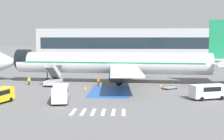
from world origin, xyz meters
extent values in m
plane|color=slate|center=(0.00, 0.00, 0.00)|extent=(600.00, 600.00, 0.00)
cube|color=gold|center=(-0.52, 0.41, 0.00)|extent=(81.34, 8.01, 0.01)
cube|color=#2856A8|center=(-0.52, -9.64, 0.00)|extent=(6.52, 11.55, 0.01)
cube|color=silver|center=(-4.12, -23.81, 0.00)|extent=(0.44, 3.60, 0.01)
cube|color=silver|center=(-2.92, -23.81, 0.00)|extent=(0.44, 3.60, 0.01)
cube|color=silver|center=(-1.72, -23.81, 0.00)|extent=(0.44, 3.60, 0.01)
cube|color=silver|center=(-0.52, -23.81, 0.00)|extent=(0.44, 3.60, 0.01)
cube|color=silver|center=(0.68, -23.81, 0.00)|extent=(0.44, 3.60, 0.01)
cube|color=silver|center=(1.88, -23.81, 0.00)|extent=(0.44, 3.60, 0.01)
cylinder|color=silver|center=(-0.52, 0.41, 3.96)|extent=(37.92, 7.67, 4.09)
cone|color=silver|center=(-21.52, 2.43, 3.96)|extent=(4.86, 4.42, 4.01)
cylinder|color=black|center=(-18.47, 2.14, 4.47)|extent=(2.84, 4.34, 4.13)
cube|color=#197A4C|center=(-0.52, 0.41, 4.16)|extent=(34.92, 7.47, 0.24)
cube|color=silver|center=(2.02, -8.39, 3.35)|extent=(5.61, 16.42, 0.44)
cylinder|color=#38383D|center=(0.70, -6.97, 2.11)|extent=(2.75, 2.21, 1.98)
cube|color=silver|center=(3.65, 8.57, 3.35)|extent=(8.55, 16.91, 0.44)
cylinder|color=#38383D|center=(2.08, 7.43, 2.11)|extent=(2.75, 2.21, 1.98)
cube|color=silver|center=(20.14, 2.33, 4.16)|extent=(4.29, 6.86, 0.24)
cylinder|color=#38383D|center=(-13.66, 1.67, 1.99)|extent=(0.20, 0.20, 3.13)
cylinder|color=black|center=(-13.66, 1.67, 0.42)|extent=(0.86, 0.36, 0.84)
cylinder|color=#38383D|center=(0.91, -2.88, 1.95)|extent=(0.24, 0.24, 2.80)
cylinder|color=black|center=(0.91, -2.88, 0.55)|extent=(1.15, 0.70, 1.10)
cylinder|color=#38383D|center=(1.51, 3.38, 1.95)|extent=(0.24, 0.24, 2.80)
cylinder|color=black|center=(1.51, 3.38, 0.55)|extent=(1.15, 0.70, 1.10)
cube|color=#ADB2BA|center=(-11.29, -3.22, 0.70)|extent=(2.65, 4.99, 0.70)
cylinder|color=black|center=(-12.06, -1.46, 0.35)|extent=(0.29, 0.72, 0.70)
cylinder|color=black|center=(-10.20, -1.64, 0.35)|extent=(0.29, 0.72, 0.70)
cylinder|color=black|center=(-12.38, -4.80, 0.35)|extent=(0.29, 0.72, 0.70)
cylinder|color=black|center=(-10.52, -4.98, 0.35)|extent=(0.29, 0.72, 0.70)
cube|color=#4C4C51|center=(-11.29, -3.22, 2.29)|extent=(1.82, 4.28, 2.62)
cube|color=#4C4C51|center=(-11.07, -0.95, 3.53)|extent=(1.75, 1.25, 0.12)
cube|color=silver|center=(-12.05, -3.14, 2.76)|extent=(0.50, 4.56, 3.29)
cube|color=silver|center=(-10.52, -3.29, 2.76)|extent=(0.50, 4.56, 3.29)
cube|color=#38383D|center=(7.89, 25.37, 0.78)|extent=(2.74, 9.03, 0.60)
cube|color=silver|center=(7.77, 29.75, 1.28)|extent=(2.43, 2.05, 1.60)
cube|color=black|center=(7.75, 30.75, 1.60)|extent=(2.00, 0.09, 0.70)
cylinder|color=#B7BCC4|center=(7.90, 24.98, 2.19)|extent=(2.37, 6.23, 2.21)
cylinder|color=gold|center=(7.90, 24.98, 2.19)|extent=(2.26, 0.41, 2.25)
cylinder|color=black|center=(6.60, 29.32, 0.48)|extent=(0.31, 0.97, 0.96)
cylinder|color=black|center=(8.97, 29.39, 0.48)|extent=(0.31, 0.97, 0.96)
cylinder|color=black|center=(6.72, 24.84, 0.48)|extent=(0.31, 0.97, 0.96)
cylinder|color=black|center=(9.09, 24.91, 0.48)|extent=(0.31, 0.97, 0.96)
cylinder|color=black|center=(6.78, 22.36, 0.48)|extent=(0.31, 0.97, 0.96)
cylinder|color=black|center=(9.16, 22.42, 0.48)|extent=(0.31, 0.97, 0.96)
cube|color=silver|center=(-6.74, -18.40, 1.29)|extent=(2.74, 5.79, 1.95)
cube|color=black|center=(-6.74, -18.40, 1.72)|extent=(2.42, 3.31, 0.70)
cylinder|color=black|center=(-7.88, -16.82, 0.32)|extent=(0.29, 0.66, 0.64)
cylinder|color=black|center=(-6.07, -16.56, 0.32)|extent=(0.29, 0.66, 0.64)
cylinder|color=black|center=(-7.41, -20.23, 0.32)|extent=(0.29, 0.66, 0.64)
cylinder|color=black|center=(-5.60, -19.98, 0.32)|extent=(0.29, 0.66, 0.64)
cylinder|color=black|center=(-15.30, -17.94, 0.32)|extent=(0.37, 0.67, 0.64)
cylinder|color=black|center=(-13.71, -18.40, 0.32)|extent=(0.37, 0.67, 0.64)
cube|color=silver|center=(13.92, -15.40, 1.22)|extent=(5.51, 3.53, 1.80)
cube|color=black|center=(13.92, -15.40, 1.62)|extent=(3.33, 2.85, 0.65)
cylinder|color=black|center=(12.70, -16.79, 0.32)|extent=(0.67, 0.39, 0.64)
cylinder|color=black|center=(12.12, -14.99, 0.32)|extent=(0.67, 0.39, 0.64)
cylinder|color=black|center=(15.73, -15.81, 0.32)|extent=(0.67, 0.39, 0.64)
cylinder|color=black|center=(15.15, -14.01, 0.32)|extent=(0.67, 0.39, 0.64)
cube|color=gray|center=(9.70, -6.27, 0.26)|extent=(2.98, 2.75, 0.12)
cylinder|color=black|center=(10.16, -5.14, 0.20)|extent=(0.38, 0.32, 0.40)
cylinder|color=black|center=(10.92, -6.17, 0.20)|extent=(0.38, 0.32, 0.40)
cylinder|color=black|center=(8.49, -6.38, 0.20)|extent=(0.38, 0.32, 0.40)
cylinder|color=black|center=(9.24, -7.40, 0.20)|extent=(0.38, 0.32, 0.40)
cylinder|color=gray|center=(10.26, -5.01, 0.59)|extent=(0.05, 0.05, 0.55)
cylinder|color=gray|center=(11.07, -6.12, 0.59)|extent=(0.05, 0.05, 0.55)
cylinder|color=gray|center=(8.33, -6.43, 0.59)|extent=(0.05, 0.05, 0.55)
cylinder|color=gray|center=(9.15, -7.54, 0.59)|extent=(0.05, 0.05, 0.55)
cylinder|color=#2D2D33|center=(-15.89, -2.92, 0.39)|extent=(0.14, 0.14, 0.77)
cylinder|color=#2D2D33|center=(-15.99, -3.06, 0.39)|extent=(0.14, 0.14, 0.77)
cube|color=yellow|center=(-15.94, -2.99, 1.08)|extent=(0.42, 0.47, 0.61)
cube|color=silver|center=(-15.94, -2.99, 1.08)|extent=(0.44, 0.48, 0.06)
sphere|color=#9E704C|center=(-15.94, -2.99, 1.49)|extent=(0.21, 0.21, 0.21)
cylinder|color=#2D2D33|center=(-2.76, -3.86, 0.42)|extent=(0.14, 0.14, 0.84)
cylinder|color=#2D2D33|center=(-2.92, -3.79, 0.42)|extent=(0.14, 0.14, 0.84)
cube|color=orange|center=(-2.84, -3.83, 1.17)|extent=(0.47, 0.37, 0.66)
cube|color=silver|center=(-2.84, -3.83, 1.17)|extent=(0.49, 0.38, 0.06)
sphere|color=#9E704C|center=(-2.84, -3.83, 1.62)|extent=(0.23, 0.23, 0.23)
cone|color=orange|center=(8.36, -4.81, 0.35)|extent=(0.63, 0.63, 0.70)
cylinder|color=white|center=(8.36, -4.81, 0.38)|extent=(0.34, 0.34, 0.08)
cone|color=orange|center=(-4.77, -7.91, 0.33)|extent=(0.59, 0.59, 0.66)
cylinder|color=white|center=(-4.77, -7.91, 0.36)|extent=(0.33, 0.33, 0.08)
cone|color=orange|center=(-9.64, -7.78, 0.23)|extent=(0.41, 0.41, 0.46)
cylinder|color=white|center=(-9.64, -7.78, 0.25)|extent=(0.23, 0.23, 0.06)
cube|color=#9EA3A8|center=(11.69, 68.75, 6.32)|extent=(90.40, 12.00, 12.64)
cube|color=#19232D|center=(11.69, 62.70, 6.95)|extent=(86.78, 0.10, 4.42)
camera|label=1|loc=(2.09, -59.96, 8.67)|focal=50.00mm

